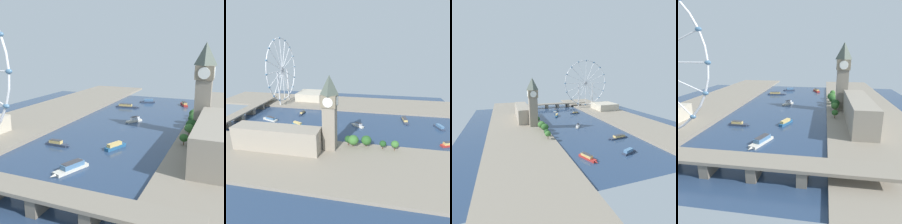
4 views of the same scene
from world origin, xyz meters
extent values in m
plane|color=navy|center=(0.00, 0.00, 0.00)|extent=(376.15, 376.15, 0.00)
cube|color=gray|center=(-103.08, 0.00, 1.50)|extent=(90.00, 520.00, 3.00)
cube|color=gray|center=(103.08, 0.00, 1.50)|extent=(90.00, 520.00, 3.00)
cube|color=gray|center=(-75.41, -2.29, 27.37)|extent=(13.48, 13.48, 48.75)
cube|color=#776B57|center=(-75.41, -2.29, 57.91)|extent=(15.63, 15.63, 12.32)
pyramid|color=#4C564C|center=(-75.41, -2.29, 74.06)|extent=(14.15, 14.15, 19.98)
cylinder|color=white|center=(-75.41, 5.79, 57.91)|extent=(10.24, 0.50, 10.24)
cylinder|color=white|center=(-75.41, -10.38, 57.91)|extent=(10.24, 0.50, 10.24)
cylinder|color=white|center=(-67.33, -2.29, 57.91)|extent=(0.50, 10.24, 10.24)
cylinder|color=white|center=(-83.50, -2.29, 57.91)|extent=(0.50, 10.24, 10.24)
cube|color=gray|center=(-88.29, 53.80, 15.99)|extent=(22.00, 96.19, 25.98)
cylinder|color=#513823|center=(-67.48, -72.28, 5.15)|extent=(0.80, 0.80, 4.29)
ellipsoid|color=#386B2D|center=(-67.48, -72.28, 10.64)|extent=(8.37, 8.37, 7.53)
cylinder|color=#513823|center=(-66.52, -59.61, 4.74)|extent=(0.80, 0.80, 3.48)
ellipsoid|color=#1E471E|center=(-66.52, -59.61, 9.44)|extent=(7.38, 7.38, 6.64)
cylinder|color=#513823|center=(-64.62, -41.49, 4.62)|extent=(0.80, 0.80, 3.25)
ellipsoid|color=#285623|center=(-64.62, -41.49, 10.83)|extent=(11.45, 11.45, 10.30)
cylinder|color=#513823|center=(-66.84, -27.05, 4.53)|extent=(0.80, 0.80, 3.05)
ellipsoid|color=#386B2D|center=(-66.84, -27.05, 10.85)|extent=(11.99, 11.99, 10.79)
cylinder|color=#513823|center=(-65.37, -21.32, 5.07)|extent=(0.80, 0.80, 4.13)
ellipsoid|color=#1E471E|center=(-65.37, -21.32, 10.62)|extent=(8.73, 8.73, 7.85)
cylinder|color=#513823|center=(-68.05, 6.33, 5.31)|extent=(0.80, 0.80, 4.62)
ellipsoid|color=#1E471E|center=(-68.05, 6.33, 11.82)|extent=(10.51, 10.51, 9.46)
cylinder|color=#513823|center=(-67.90, 14.51, 5.18)|extent=(0.80, 0.80, 4.35)
ellipsoid|color=#285623|center=(-67.90, 14.51, 10.50)|extent=(7.87, 7.87, 7.08)
cylinder|color=#513823|center=(-67.11, 14.46, 5.10)|extent=(0.80, 0.80, 4.20)
ellipsoid|color=#386B2D|center=(-67.11, 14.46, 10.60)|extent=(8.52, 8.52, 7.67)
cylinder|color=#513823|center=(-66.40, 39.14, 4.67)|extent=(0.80, 0.80, 3.34)
ellipsoid|color=#285623|center=(-66.40, 39.14, 9.18)|extent=(7.09, 7.09, 6.38)
ellipsoid|color=teal|center=(30.97, 126.34, 87.16)|extent=(4.80, 3.20, 3.20)
ellipsoid|color=teal|center=(26.66, 126.34, 65.51)|extent=(4.80, 3.20, 3.20)
ellipsoid|color=teal|center=(30.97, 126.34, 43.87)|extent=(4.80, 3.20, 3.20)
ellipsoid|color=teal|center=(43.23, 126.34, 25.51)|extent=(4.80, 3.20, 3.20)
cube|color=gray|center=(0.00, 157.37, 10.31)|extent=(188.15, 17.43, 2.00)
cube|color=#70685B|center=(-43.56, 157.37, 4.66)|extent=(6.00, 15.69, 9.31)
cube|color=#70685B|center=(-14.52, 157.37, 4.66)|extent=(6.00, 15.69, 9.31)
cube|color=#70685B|center=(14.52, 157.37, 4.66)|extent=(6.00, 15.69, 9.31)
cube|color=#235684|center=(-15.89, 59.75, 1.29)|extent=(11.97, 20.52, 2.58)
cone|color=#235684|center=(-20.42, 48.83, 1.29)|extent=(3.79, 4.37, 2.58)
cube|color=#DBB766|center=(-15.51, 60.68, 3.91)|extent=(8.75, 14.10, 2.65)
cube|color=#2D384C|center=(29.84, -94.40, 0.97)|extent=(28.91, 9.58, 1.94)
cone|color=#2D384C|center=(13.45, -96.15, 0.97)|extent=(5.28, 2.47, 1.94)
cube|color=#DBB766|center=(31.25, -94.25, 3.25)|extent=(17.71, 7.35, 2.63)
cube|color=#38383D|center=(31.25, -94.25, 4.81)|extent=(15.97, 6.90, 0.48)
cube|color=beige|center=(-3.37, -26.30, 1.10)|extent=(14.08, 18.04, 2.21)
cone|color=beige|center=(2.71, -17.22, 1.10)|extent=(3.72, 4.04, 2.21)
cube|color=silver|center=(-3.89, -27.08, 3.86)|extent=(8.81, 10.65, 3.31)
cube|color=#38383D|center=(-3.89, -27.08, 5.71)|extent=(8.09, 9.69, 0.38)
cube|color=#2D384C|center=(31.52, 71.52, 1.04)|extent=(19.41, 5.30, 2.08)
cone|color=#2D384C|center=(20.31, 71.78, 1.04)|extent=(3.52, 2.16, 2.08)
cube|color=#DBB766|center=(32.48, 71.50, 3.33)|extent=(11.17, 4.33, 2.49)
cube|color=#38383D|center=(32.48, 71.50, 4.75)|extent=(10.06, 4.11, 0.36)
cube|color=#B22D28|center=(-39.50, -136.77, 1.20)|extent=(13.12, 22.02, 2.40)
cone|color=#B22D28|center=(-34.77, -148.39, 1.20)|extent=(3.69, 4.51, 2.40)
cube|color=#DBB766|center=(-39.91, -135.77, 3.81)|extent=(9.40, 14.51, 2.82)
cube|color=#38383D|center=(-39.91, -135.77, 5.43)|extent=(8.68, 13.15, 0.42)
cube|color=beige|center=(-4.48, 109.99, 1.05)|extent=(15.27, 26.45, 2.10)
cone|color=beige|center=(0.65, 123.99, 1.05)|extent=(3.56, 5.06, 2.10)
cube|color=teal|center=(-4.92, 108.78, 3.72)|extent=(11.09, 17.49, 3.24)
cube|color=#38383D|center=(-4.92, 108.78, 5.49)|extent=(10.26, 15.84, 0.32)
cube|color=#2D384C|center=(12.84, -138.97, 0.95)|extent=(20.60, 11.90, 1.90)
cone|color=#2D384C|center=(23.73, -135.14, 0.95)|extent=(4.00, 2.98, 1.90)
cube|color=teal|center=(11.90, -139.30, 3.57)|extent=(13.45, 8.64, 3.33)
camera|label=1|loc=(-97.99, 264.63, 80.43)|focal=46.58mm
camera|label=2|loc=(-266.05, -48.81, 113.81)|focal=31.86mm
camera|label=3|loc=(-121.07, -296.53, 91.60)|focal=28.54mm
camera|label=4|loc=(-53.50, 265.78, 72.45)|focal=34.07mm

